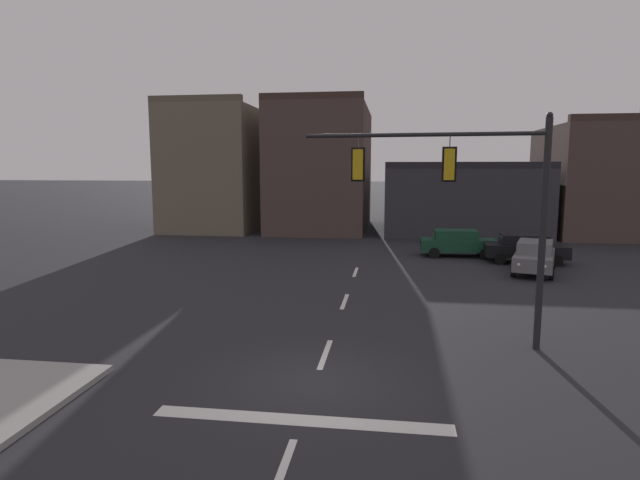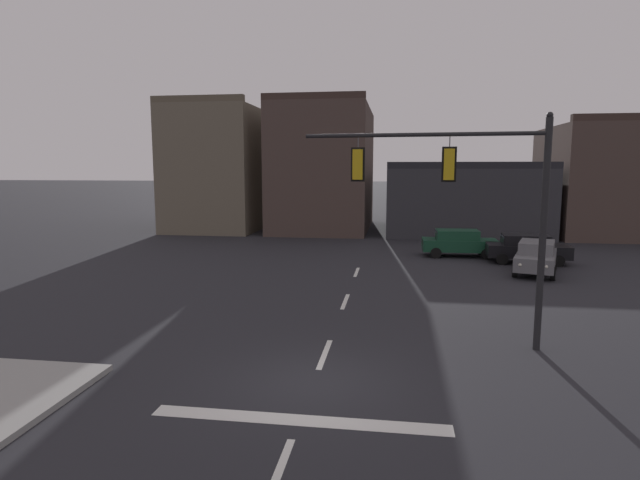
% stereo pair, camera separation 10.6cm
% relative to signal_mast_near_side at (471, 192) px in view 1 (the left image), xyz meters
% --- Properties ---
extents(ground_plane, '(400.00, 400.00, 0.00)m').
position_rel_signal_mast_near_side_xyz_m(ground_plane, '(-4.10, -3.43, -4.61)').
color(ground_plane, '#232328').
extents(stop_bar_paint, '(6.40, 0.50, 0.01)m').
position_rel_signal_mast_near_side_xyz_m(stop_bar_paint, '(-4.10, -5.43, -4.60)').
color(stop_bar_paint, silver).
rests_on(stop_bar_paint, ground).
extents(lane_centreline, '(0.16, 26.40, 0.01)m').
position_rel_signal_mast_near_side_xyz_m(lane_centreline, '(-4.10, -1.43, -4.60)').
color(lane_centreline, silver).
rests_on(lane_centreline, ground).
extents(signal_mast_near_side, '(7.03, 0.68, 6.83)m').
position_rel_signal_mast_near_side_xyz_m(signal_mast_near_side, '(0.00, 0.00, 0.00)').
color(signal_mast_near_side, black).
rests_on(signal_mast_near_side, ground).
extents(car_lot_nearside, '(4.54, 2.12, 1.61)m').
position_rel_signal_mast_near_side_xyz_m(car_lot_nearside, '(5.14, 14.56, -3.75)').
color(car_lot_nearside, black).
rests_on(car_lot_nearside, ground).
extents(car_lot_middle, '(4.48, 1.98, 1.61)m').
position_rel_signal_mast_near_side_xyz_m(car_lot_middle, '(1.62, 16.27, -3.75)').
color(car_lot_middle, '#143D28').
rests_on(car_lot_middle, ground).
extents(car_lot_farside, '(3.02, 4.74, 1.61)m').
position_rel_signal_mast_near_side_xyz_m(car_lot_farside, '(4.91, 11.66, -3.75)').
color(car_lot_farside, slate).
rests_on(car_lot_farside, ground).
extents(building_row, '(48.28, 13.65, 11.25)m').
position_rel_signal_mast_near_side_xyz_m(building_row, '(1.32, 29.30, 0.04)').
color(building_row, '#665B4C').
rests_on(building_row, ground).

